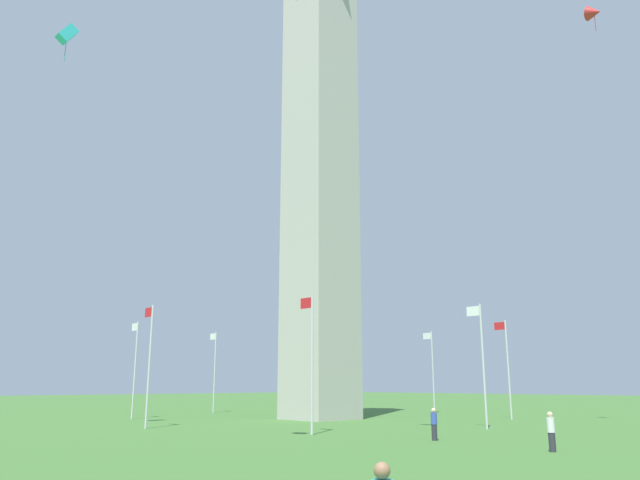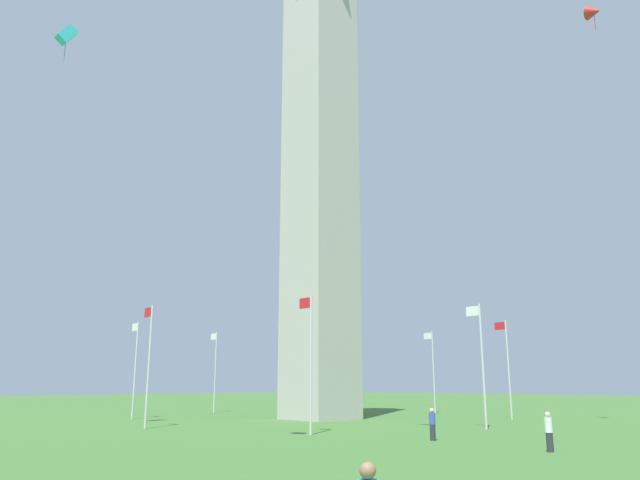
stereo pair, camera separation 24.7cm
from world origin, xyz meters
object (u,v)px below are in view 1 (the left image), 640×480
at_px(flagpole_n, 214,368).
at_px(flagpole_nw, 324,369).
at_px(flagpole_ne, 135,365).
at_px(person_white_shirt, 551,432).
at_px(flagpole_sw, 507,364).
at_px(kite_cyan_box, 67,34).
at_px(flagpole_w, 432,368).
at_px(flagpole_e, 149,360).
at_px(flagpole_s, 482,359).
at_px(flagpole_se, 311,356).
at_px(obelisk_monument, 320,158).
at_px(kite_red_delta, 594,13).
at_px(person_blue_shirt, 434,424).

height_order(flagpole_n, flagpole_nw, same).
relative_size(flagpole_ne, person_white_shirt, 4.84).
relative_size(flagpole_sw, kite_cyan_box, 2.88).
bearing_deg(flagpole_w, flagpole_sw, 157.50).
relative_size(flagpole_e, person_white_shirt, 4.84).
bearing_deg(flagpole_e, flagpole_s, -135.00).
xyz_separation_m(flagpole_se, kite_cyan_box, (11.99, 11.77, 21.68)).
distance_m(flagpole_ne, flagpole_s, 28.96).
bearing_deg(person_white_shirt, flagpole_e, 2.47).
xyz_separation_m(flagpole_ne, flagpole_se, (-22.17, 0.00, 0.00)).
height_order(obelisk_monument, flagpole_w, obelisk_monument).
height_order(flagpole_n, kite_red_delta, kite_red_delta).
xyz_separation_m(flagpole_s, flagpole_w, (15.68, -15.68, 0.00)).
relative_size(flagpole_ne, flagpole_e, 1.00).
height_order(flagpole_s, person_white_shirt, flagpole_s).
bearing_deg(person_white_shirt, kite_cyan_box, 15.99).
distance_m(flagpole_n, person_blue_shirt, 35.26).
bearing_deg(flagpole_ne, flagpole_n, -67.50).
bearing_deg(flagpole_s, person_blue_shirt, 105.85).
distance_m(flagpole_n, kite_red_delta, 46.38).
distance_m(flagpole_se, flagpole_sw, 22.17).
bearing_deg(flagpole_ne, flagpole_e, 157.50).
relative_size(flagpole_e, flagpole_w, 1.00).
bearing_deg(flagpole_w, kite_cyan_box, 88.66).
relative_size(flagpole_ne, flagpole_w, 1.00).
distance_m(flagpole_e, flagpole_se, 12.00).
bearing_deg(flagpole_s, kite_red_delta, -141.61).
xyz_separation_m(flagpole_e, flagpole_s, (-15.68, -15.68, 0.00)).
height_order(flagpole_ne, flagpole_nw, same).
distance_m(flagpole_sw, flagpole_w, 12.00).
height_order(flagpole_n, flagpole_s, same).
height_order(flagpole_sw, kite_red_delta, kite_red_delta).
xyz_separation_m(flagpole_s, person_white_shirt, (-9.33, 9.78, -3.61)).
xyz_separation_m(flagpole_ne, flagpole_e, (-11.08, 4.59, 0.00)).
distance_m(flagpole_sw, person_white_shirt, 25.34).
height_order(flagpole_nw, person_blue_shirt, flagpole_nw).
height_order(flagpole_w, kite_cyan_box, kite_cyan_box).
relative_size(flagpole_n, flagpole_se, 1.00).
bearing_deg(kite_red_delta, person_white_shirt, 97.09).
bearing_deg(flagpole_se, flagpole_s, -112.50).
relative_size(flagpole_nw, person_blue_shirt, 4.99).
xyz_separation_m(flagpole_nw, kite_cyan_box, (-10.18, 33.94, 21.68)).
xyz_separation_m(flagpole_w, kite_cyan_box, (0.90, 38.53, 21.68)).
bearing_deg(kite_red_delta, obelisk_monument, 14.27).
distance_m(obelisk_monument, person_white_shirt, 34.68).
bearing_deg(person_white_shirt, flagpole_w, -56.31).
relative_size(flagpole_se, flagpole_nw, 1.00).
bearing_deg(flagpole_n, flagpole_w, -135.00).
xyz_separation_m(flagpole_n, kite_cyan_box, (-14.77, 22.86, 21.68)).
bearing_deg(flagpole_ne, flagpole_sw, -135.00).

